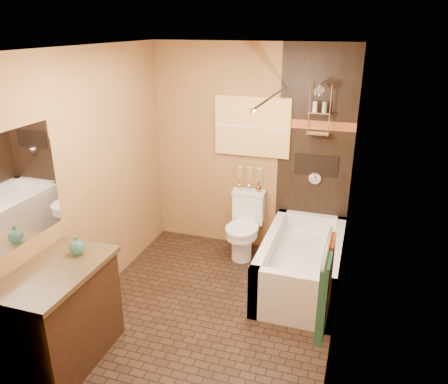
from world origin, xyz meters
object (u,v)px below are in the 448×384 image
at_px(bathtub, 301,267).
at_px(toilet, 245,225).
at_px(sunset_painting, 252,127).
at_px(vanity, 60,316).

distance_m(bathtub, toilet, 0.91).
bearing_deg(toilet, bathtub, -33.38).
relative_size(sunset_painting, bathtub, 0.60).
distance_m(bathtub, vanity, 2.47).
height_order(sunset_painting, vanity, sunset_painting).
xyz_separation_m(sunset_painting, bathtub, (0.77, -0.73, -1.33)).
relative_size(bathtub, toilet, 1.92).
distance_m(sunset_painting, toilet, 1.18).
bearing_deg(toilet, vanity, -115.58).
relative_size(sunset_painting, toilet, 1.15).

